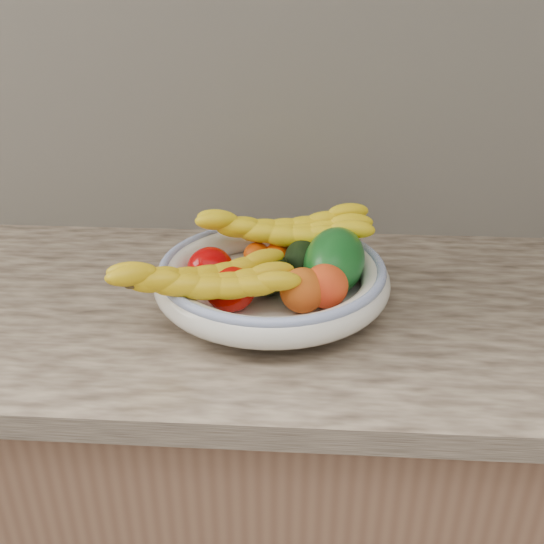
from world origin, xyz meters
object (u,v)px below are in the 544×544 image
at_px(banana_bunch_back, 284,234).
at_px(banana_bunch_front, 204,285).
at_px(green_mango, 334,262).
at_px(fruit_bowl, 272,278).

bearing_deg(banana_bunch_back, banana_bunch_front, -123.18).
bearing_deg(banana_bunch_front, banana_bunch_back, 40.40).
xyz_separation_m(banana_bunch_back, banana_bunch_front, (-0.11, -0.19, -0.01)).
bearing_deg(green_mango, banana_bunch_front, -143.34).
bearing_deg(banana_bunch_front, fruit_bowl, 25.10).
bearing_deg(banana_bunch_front, green_mango, 9.30).
xyz_separation_m(green_mango, banana_bunch_back, (-0.09, 0.08, 0.01)).
height_order(banana_bunch_back, banana_bunch_front, banana_bunch_back).
distance_m(green_mango, banana_bunch_back, 0.12).
relative_size(fruit_bowl, green_mango, 2.54).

